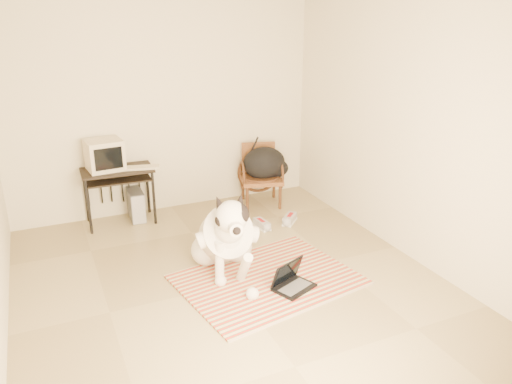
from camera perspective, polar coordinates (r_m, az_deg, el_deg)
floor at (r=5.01m, az=-2.84°, el=-10.51°), size 4.50×4.50×0.00m
wall_back at (r=6.56m, az=-10.39°, el=9.36°), size 4.50×0.00×4.50m
wall_front at (r=2.64m, az=15.08°, el=-7.91°), size 4.50×0.00×4.50m
wall_right at (r=5.49m, az=16.86°, el=6.68°), size 0.00×4.50×4.50m
rug at (r=5.06m, az=1.33°, el=-9.96°), size 1.87×1.54×0.02m
dog at (r=5.06m, az=-3.53°, el=-5.20°), size 0.65×1.37×0.98m
laptop at (r=4.90m, az=4.06°, el=-10.13°), size 0.46×0.40×0.27m
computer_desk at (r=6.35m, az=-15.51°, el=1.66°), size 0.87×0.50×0.71m
crt_monitor at (r=6.30m, az=-16.94°, el=4.09°), size 0.45×0.43×0.37m
desk_keyboard at (r=6.27m, az=-12.85°, el=2.75°), size 0.43×0.24×0.03m
pc_tower at (r=6.56m, az=-13.55°, el=-1.42°), size 0.19×0.42×0.39m
rattan_chair at (r=6.84m, az=0.52°, el=2.00°), size 0.66×0.64×0.82m
backpack at (r=6.76m, az=1.16°, el=3.22°), size 0.63×0.49×0.43m
sneaker_left at (r=6.18m, az=0.66°, el=-3.73°), size 0.14×0.29×0.10m
sneaker_right at (r=6.34m, az=3.87°, el=-3.12°), size 0.29×0.29×0.10m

